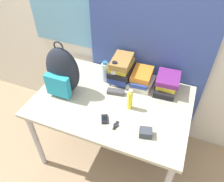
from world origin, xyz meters
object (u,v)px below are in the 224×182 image
at_px(book_stack_left, 122,69).
at_px(book_stack_right, 167,84).
at_px(water_bottle, 105,72).
at_px(camera_pouch, 146,133).
at_px(cell_phone, 105,119).
at_px(sunscreen_bottle, 130,100).
at_px(sunglasses_case, 116,92).
at_px(backpack, 62,72).
at_px(sports_bottle, 115,74).
at_px(book_stack_center, 142,79).
at_px(wristwatch, 116,125).

relative_size(book_stack_left, book_stack_right, 1.07).
xyz_separation_m(book_stack_right, water_bottle, (-0.55, -0.07, 0.02)).
bearing_deg(book_stack_right, camera_pouch, -94.03).
xyz_separation_m(book_stack_right, cell_phone, (-0.37, -0.52, -0.07)).
bearing_deg(book_stack_left, sunscreen_bottle, -59.92).
height_order(water_bottle, sunscreen_bottle, water_bottle).
bearing_deg(sunscreen_bottle, sunglasses_case, 144.15).
xyz_separation_m(backpack, camera_pouch, (0.79, -0.21, -0.18)).
bearing_deg(water_bottle, sports_bottle, -11.47).
xyz_separation_m(backpack, book_stack_right, (0.82, 0.34, -0.13)).
relative_size(backpack, book_stack_right, 1.80).
relative_size(cell_phone, sunglasses_case, 0.64).
bearing_deg(book_stack_left, sunglasses_case, -83.31).
relative_size(book_stack_left, book_stack_center, 1.02).
distance_m(water_bottle, wristwatch, 0.56).
bearing_deg(water_bottle, book_stack_right, 7.71).
bearing_deg(backpack, sunglasses_case, 16.69).
xyz_separation_m(book_stack_left, book_stack_right, (0.42, 0.00, -0.04)).
bearing_deg(backpack, wristwatch, -20.40).
xyz_separation_m(book_stack_center, book_stack_right, (0.23, 0.00, 0.01)).
height_order(book_stack_right, sunglasses_case, book_stack_right).
bearing_deg(book_stack_center, book_stack_right, 0.88).
xyz_separation_m(sunscreen_bottle, cell_phone, (-0.14, -0.20, -0.08)).
xyz_separation_m(book_stack_left, water_bottle, (-0.13, -0.07, -0.02)).
height_order(book_stack_left, sports_bottle, sports_bottle).
bearing_deg(backpack, cell_phone, -22.14).
height_order(book_stack_left, book_stack_right, book_stack_left).
relative_size(book_stack_right, cell_phone, 2.67).
xyz_separation_m(backpack, sunscreen_bottle, (0.59, 0.01, -0.12)).
height_order(book_stack_center, sunscreen_bottle, sunscreen_bottle).
distance_m(book_stack_right, sunglasses_case, 0.45).
bearing_deg(backpack, book_stack_center, 29.10).
distance_m(cell_phone, wristwatch, 0.10).
xyz_separation_m(water_bottle, wristwatch, (0.29, -0.47, -0.09)).
relative_size(book_stack_center, book_stack_right, 1.05).
height_order(book_stack_center, wristwatch, book_stack_center).
xyz_separation_m(camera_pouch, wristwatch, (-0.23, 0.00, -0.02)).
distance_m(book_stack_right, camera_pouch, 0.55).
bearing_deg(sunscreen_bottle, cell_phone, -124.91).
distance_m(book_stack_left, sports_bottle, 0.10).
xyz_separation_m(water_bottle, camera_pouch, (0.51, -0.47, -0.07)).
bearing_deg(camera_pouch, water_bottle, 137.59).
bearing_deg(water_bottle, book_stack_left, 28.97).
bearing_deg(sunscreen_bottle, book_stack_center, 88.98).
relative_size(cell_phone, wristwatch, 1.15).
relative_size(backpack, sunscreen_bottle, 2.54).
height_order(water_bottle, sunglasses_case, water_bottle).
distance_m(backpack, sports_bottle, 0.45).
bearing_deg(sports_bottle, sunscreen_bottle, -46.24).
bearing_deg(camera_pouch, backpack, 165.15).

